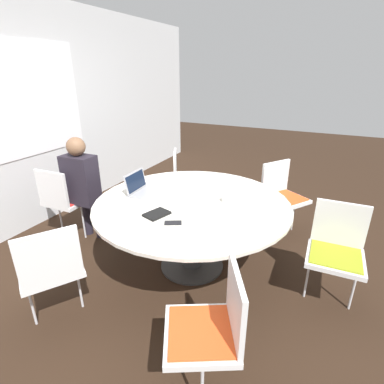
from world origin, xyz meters
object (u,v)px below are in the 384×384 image
(chair_1, at_px, (50,266))
(spiral_notebook, at_px, (157,214))
(chair_0, at_px, (63,197))
(chair_5, at_px, (185,176))
(laptop, at_px, (141,188))
(coffee_cup, at_px, (227,198))
(person_0, at_px, (82,182))
(chair_3, at_px, (337,247))
(chair_2, at_px, (212,324))
(cell_phone, at_px, (173,223))
(chair_4, at_px, (282,192))

(chair_1, height_order, spiral_notebook, chair_1)
(chair_0, bearing_deg, chair_5, 50.78)
(chair_1, height_order, chair_5, same)
(laptop, relative_size, coffee_cup, 3.98)
(person_0, bearing_deg, chair_3, 0.65)
(chair_1, xyz_separation_m, chair_2, (0.01, -1.30, 0.00))
(chair_1, height_order, laptop, laptop)
(chair_1, relative_size, spiral_notebook, 3.57)
(chair_2, bearing_deg, chair_0, 38.65)
(chair_3, distance_m, spiral_notebook, 1.53)
(chair_5, bearing_deg, chair_1, -26.87)
(spiral_notebook, bearing_deg, laptop, 48.29)
(chair_2, bearing_deg, chair_3, -55.28)
(chair_0, bearing_deg, chair_3, 2.26)
(laptop, bearing_deg, chair_5, 2.06)
(chair_3, distance_m, cell_phone, 1.37)
(chair_1, xyz_separation_m, spiral_notebook, (0.73, -0.49, 0.21))
(chair_2, height_order, chair_5, same)
(coffee_cup, bearing_deg, chair_5, 43.68)
(chair_4, bearing_deg, coffee_cup, 13.80)
(chair_0, bearing_deg, chair_4, 26.64)
(person_0, xyz_separation_m, spiral_notebook, (-0.35, -1.19, 0.01))
(coffee_cup, bearing_deg, chair_1, 142.79)
(chair_2, bearing_deg, chair_4, -27.79)
(person_0, xyz_separation_m, cell_phone, (-0.42, -1.39, 0.01))
(chair_5, xyz_separation_m, cell_phone, (-1.57, -0.68, 0.20))
(chair_2, relative_size, chair_5, 1.00)
(person_0, bearing_deg, chair_0, -160.88)
(chair_1, height_order, chair_2, same)
(spiral_notebook, bearing_deg, chair_5, 18.03)
(chair_0, bearing_deg, coffee_cup, 5.51)
(chair_0, height_order, laptop, laptop)
(chair_1, relative_size, laptop, 2.56)
(chair_3, xyz_separation_m, cell_phone, (-0.54, 1.24, 0.20))
(chair_5, bearing_deg, chair_2, 3.39)
(person_0, bearing_deg, chair_1, -59.03)
(chair_2, relative_size, coffee_cup, 10.19)
(chair_3, bearing_deg, chair_1, 31.04)
(chair_4, relative_size, cell_phone, 5.61)
(chair_5, xyz_separation_m, person_0, (-1.15, 0.70, 0.19))
(chair_1, distance_m, spiral_notebook, 0.90)
(chair_2, xyz_separation_m, chair_5, (2.22, 1.30, 0.00))
(chair_3, distance_m, laptop, 1.86)
(chair_5, distance_m, person_0, 1.36)
(chair_0, bearing_deg, chair_2, -25.76)
(cell_phone, bearing_deg, coffee_cup, -24.19)
(chair_3, relative_size, person_0, 0.71)
(chair_5, relative_size, spiral_notebook, 3.57)
(chair_2, height_order, chair_3, same)
(laptop, bearing_deg, chair_2, -133.83)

